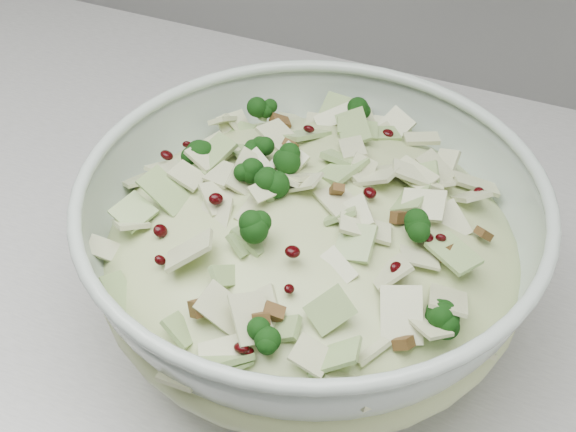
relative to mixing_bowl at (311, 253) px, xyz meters
The scene contains 3 objects.
counter 0.73m from the mixing_bowl, 168.99° to the left, with size 3.60×0.60×0.90m, color silver.
mixing_bowl is the anchor object (origin of this frame).
salad 0.02m from the mixing_bowl, 116.57° to the left, with size 0.31×0.31×0.13m.
Camera 1 is at (0.65, 1.21, 1.39)m, focal length 50.00 mm.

